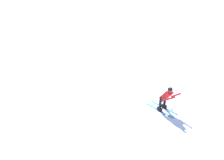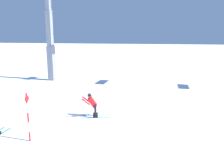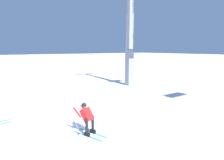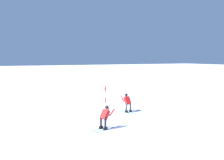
{
  "view_description": "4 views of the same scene",
  "coord_description": "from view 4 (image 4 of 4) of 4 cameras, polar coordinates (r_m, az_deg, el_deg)",
  "views": [
    {
      "loc": [
        -7.46,
        5.63,
        6.44
      ],
      "look_at": [
        0.95,
        2.15,
        1.7
      ],
      "focal_mm": 34.65,
      "sensor_mm": 36.0,
      "label": 1
    },
    {
      "loc": [
        3.87,
        -11.36,
        4.6
      ],
      "look_at": [
        0.71,
        0.93,
        2.01
      ],
      "focal_mm": 33.93,
      "sensor_mm": 36.0,
      "label": 2
    },
    {
      "loc": [
        7.14,
        -4.03,
        3.8
      ],
      "look_at": [
        -0.46,
        1.31,
        2.28
      ],
      "focal_mm": 30.65,
      "sensor_mm": 36.0,
      "label": 3
    },
    {
      "loc": [
        6.53,
        13.51,
        4.35
      ],
      "look_at": [
        0.38,
        1.71,
        3.18
      ],
      "focal_mm": 40.95,
      "sensor_mm": 36.0,
      "label": 4
    }
  ],
  "objects": [
    {
      "name": "ground_plane",
      "position": [
        15.63,
        -1.68,
        -11.15
      ],
      "size": [
        260.0,
        260.0,
        0.0
      ],
      "primitive_type": "plane",
      "color": "white"
    },
    {
      "name": "skier_distant_uphill",
      "position": [
        20.55,
        3.42,
        -4.8
      ],
      "size": [
        0.71,
        1.69,
        1.61
      ],
      "color": "#198CCC",
      "rests_on": "ground_plane"
    },
    {
      "name": "trail_marker_pole",
      "position": [
        19.48,
        -1.46,
        -4.29
      ],
      "size": [
        0.07,
        0.28,
        2.23
      ],
      "color": "red",
      "rests_on": "ground_plane"
    },
    {
      "name": "skier_carving_main",
      "position": [
        15.72,
        -1.55,
        -7.97
      ],
      "size": [
        1.74,
        1.09,
        1.56
      ],
      "color": "#198CCC",
      "rests_on": "ground_plane"
    }
  ]
}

